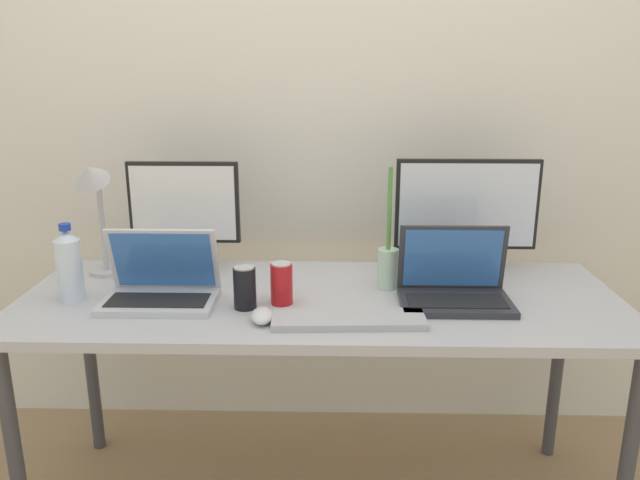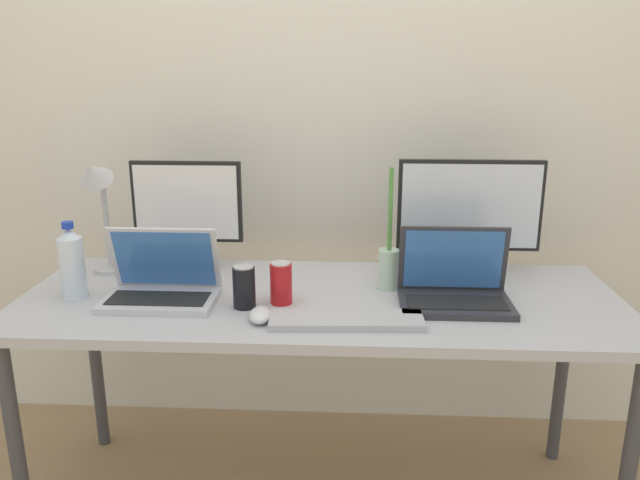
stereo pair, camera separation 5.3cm
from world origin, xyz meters
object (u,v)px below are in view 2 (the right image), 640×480
Objects in this scene: monitor_center at (469,213)px; monitor_left at (187,212)px; desk_lamp at (98,195)px; water_bottle at (72,263)px; laptop_secondary at (454,286)px; soda_can_by_laptop at (244,287)px; mouse_by_keyboard at (260,315)px; work_desk at (320,315)px; keyboard_main at (346,320)px; bamboo_vase at (389,264)px; soda_can_near_keyboard at (281,283)px; laptop_silver at (162,284)px.

monitor_left is at bearing 179.77° from monitor_center.
monitor_center is 1.22m from desk_lamp.
water_bottle is 0.26m from desk_lamp.
monitor_left is 1.16× the size of laptop_secondary.
monitor_left is at bearing 126.52° from soda_can_by_laptop.
monitor_left is 0.41m from water_bottle.
water_bottle is at bearing -179.41° from laptop_secondary.
water_bottle is at bearing 159.91° from mouse_by_keyboard.
desk_lamp is at bearing -176.56° from monitor_center.
soda_can_by_laptop is (-0.06, 0.10, 0.04)m from mouse_by_keyboard.
monitor_left is at bearing 153.25° from work_desk.
monitor_left is at bearing 15.85° from desk_lamp.
keyboard_main is 0.93m from desk_lamp.
work_desk is 0.27m from bamboo_vase.
mouse_by_keyboard is at bearing -146.02° from monitor_center.
mouse_by_keyboard is at bearing -127.89° from work_desk.
bamboo_vase reaches higher than keyboard_main.
water_bottle is at bearing 178.88° from soda_can_near_keyboard.
bamboo_vase is at bearing -4.71° from desk_lamp.
laptop_secondary is at bearing -106.67° from monitor_center.
water_bottle is 0.61× the size of bamboo_vase.
keyboard_main is 3.36× the size of soda_can_by_laptop.
desk_lamp is (-0.58, 0.36, 0.26)m from mouse_by_keyboard.
laptop_silver is at bearing -39.39° from desk_lamp.
monitor_left reaches higher than mouse_by_keyboard.
bamboo_vase is (0.21, 0.08, 0.14)m from work_desk.
monitor_left is 0.97× the size of bamboo_vase.
soda_can_by_laptop is at bearing -155.52° from work_desk.
soda_can_by_laptop is (0.53, -0.05, -0.05)m from water_bottle.
work_desk is at bearing -12.04° from desk_lamp.
monitor_left is 0.92× the size of desk_lamp.
monitor_left is at bearing 162.71° from laptop_secondary.
water_bottle reaches higher than work_desk.
bamboo_vase is (0.96, 0.13, -0.03)m from water_bottle.
laptop_secondary is at bearing 2.71° from soda_can_near_keyboard.
monitor_center is 0.62m from keyboard_main.
mouse_by_keyboard reaches higher than work_desk.
desk_lamp is at bearing 175.29° from bamboo_vase.
monitor_left is at bearing 44.47° from water_bottle.
keyboard_main is at bearing -67.64° from work_desk.
keyboard_main is 1.78× the size of water_bottle.
laptop_silver reaches higher than mouse_by_keyboard.
soda_can_near_keyboard is (-0.59, -0.29, -0.15)m from monitor_center.
monitor_left reaches higher than laptop_silver.
desk_lamp is at bearing 167.96° from work_desk.
water_bottle reaches higher than laptop_silver.
desk_lamp is (-0.82, 0.36, 0.27)m from keyboard_main.
water_bottle is (-0.59, 0.15, 0.09)m from mouse_by_keyboard.
desk_lamp reaches higher than bamboo_vase.
monitor_center is at bearing 3.44° from desk_lamp.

